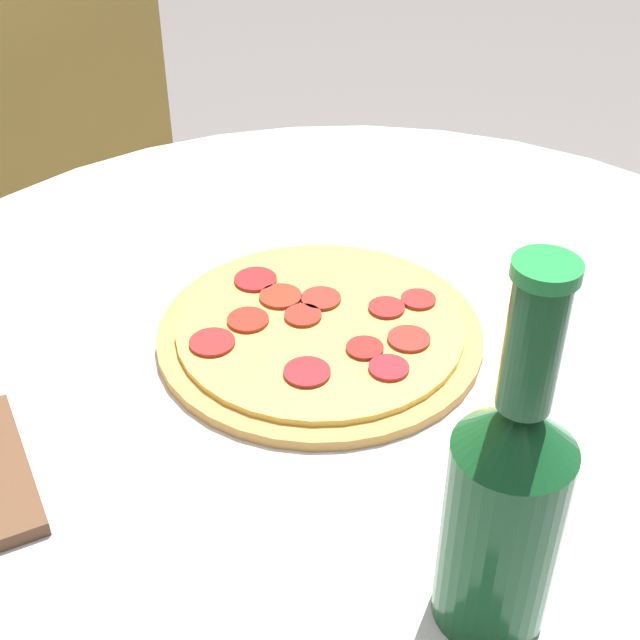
% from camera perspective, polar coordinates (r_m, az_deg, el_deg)
% --- Properties ---
extents(table, '(0.99, 0.99, 0.71)m').
position_cam_1_polar(table, '(0.89, 2.31, -11.48)').
color(table, silver).
rests_on(table, ground_plane).
extents(pizza, '(0.29, 0.29, 0.02)m').
position_cam_1_polar(pizza, '(0.79, -0.01, -0.70)').
color(pizza, '#C68E47').
rests_on(pizza, table).
extents(beer_bottle, '(0.07, 0.07, 0.26)m').
position_cam_1_polar(beer_bottle, '(0.53, 11.77, -11.40)').
color(beer_bottle, '#144C23').
rests_on(beer_bottle, table).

